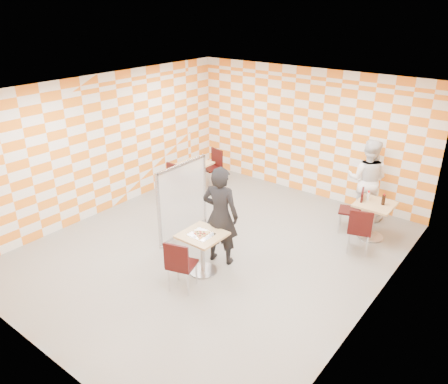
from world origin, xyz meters
name	(u,v)px	position (x,y,z in m)	size (l,w,h in m)	color
room_shell	(231,168)	(0.00, 0.54, 1.50)	(7.00, 7.00, 7.00)	gray
main_table	(202,246)	(0.33, -0.70, 0.51)	(0.70, 0.70, 0.75)	tan
second_table	(373,215)	(2.21, 2.28, 0.51)	(0.70, 0.70, 0.75)	tan
empty_table	(195,172)	(-2.08, 1.85, 0.51)	(0.70, 0.70, 0.75)	tan
chair_main_front	(179,262)	(0.40, -1.35, 0.54)	(0.53, 0.54, 0.92)	black
chair_second_front	(360,228)	(2.22, 1.54, 0.54)	(0.53, 0.54, 0.92)	black
chair_second_side	(355,207)	(1.81, 2.31, 0.54)	(0.54, 0.53, 0.92)	black
chair_empty_near	(177,178)	(-2.10, 1.24, 0.54)	(0.43, 0.44, 0.92)	black
chair_empty_far	(214,164)	(-2.01, 2.49, 0.54)	(0.50, 0.51, 0.92)	black
partition	(183,200)	(-0.81, 0.05, 0.79)	(0.08, 1.38, 1.55)	white
man_dark	(220,216)	(0.35, -0.23, 0.91)	(0.67, 0.44, 1.83)	black
man_white	(367,179)	(1.72, 3.05, 0.88)	(0.86, 0.67, 1.77)	white
pizza_on_foil	(202,234)	(0.33, -0.72, 0.77)	(0.40, 0.40, 0.04)	silver
sport_bottle	(368,196)	(2.03, 2.35, 0.84)	(0.06, 0.06, 0.20)	white
soda_bottle	(383,200)	(2.34, 2.32, 0.85)	(0.07, 0.07, 0.23)	black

